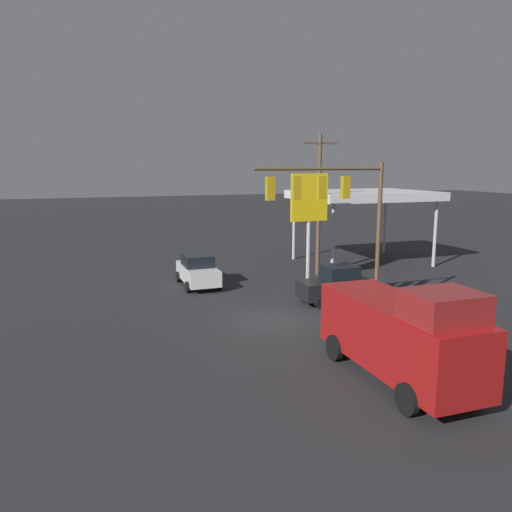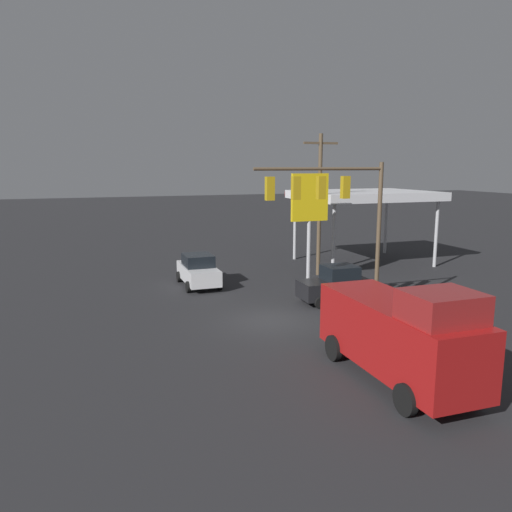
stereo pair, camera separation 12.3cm
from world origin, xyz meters
name	(u,v)px [view 2 (the right image)]	position (x,y,z in m)	size (l,w,h in m)	color
ground_plane	(270,321)	(0.00, 0.00, 0.00)	(200.00, 200.00, 0.00)	#262628
traffic_signal_assembly	(333,203)	(-2.53, 1.09, 5.54)	(6.32, 0.43, 7.34)	brown
utility_pole	(319,202)	(-6.67, -8.29, 4.88)	(2.40, 0.26, 9.20)	brown
gas_station_canopy	(364,196)	(-11.64, -10.94, 4.98)	(9.44, 7.44, 5.35)	silver
price_sign	(310,204)	(-4.64, -5.59, 4.96)	(2.29, 0.27, 6.74)	#B7B7BC
hatchback_crossing	(336,285)	(-4.45, -1.85, 0.95)	(3.83, 2.02, 1.97)	black
sedan_far	(198,270)	(1.57, -7.94, 0.95)	(2.08, 4.41, 1.93)	silver
delivery_truck	(400,334)	(-1.59, 7.71, 1.69)	(2.62, 6.83, 3.58)	maroon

